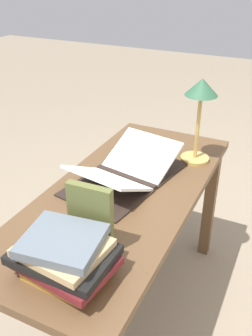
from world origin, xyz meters
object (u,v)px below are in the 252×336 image
at_px(open_book, 126,172).
at_px(book_stack_tall, 64,256).
at_px(book_standing_upright, 91,218).
at_px(reading_lamp, 201,100).
at_px(coffee_mug, 159,154).

height_order(open_book, book_stack_tall, book_stack_tall).
relative_size(open_book, book_standing_upright, 2.51).
xyz_separation_m(open_book, book_stack_tall, (0.60, 0.09, 0.04)).
bearing_deg(reading_lamp, book_stack_tall, -8.55).
relative_size(reading_lamp, coffee_mug, 4.72).
height_order(book_stack_tall, book_standing_upright, book_standing_upright).
xyz_separation_m(open_book, coffee_mug, (-0.22, 0.07, 0.00)).
height_order(book_stack_tall, reading_lamp, reading_lamp).
bearing_deg(book_stack_tall, open_book, -171.84).
relative_size(book_stack_tall, book_standing_upright, 1.31).
distance_m(book_standing_upright, reading_lamp, 0.80).
bearing_deg(coffee_mug, book_standing_upright, 1.74).
bearing_deg(book_standing_upright, reading_lamp, 167.51).
distance_m(open_book, coffee_mug, 0.23).
distance_m(book_stack_tall, coffee_mug, 0.83).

